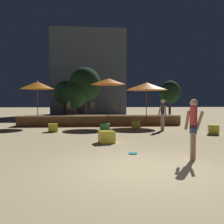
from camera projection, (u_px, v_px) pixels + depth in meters
ground_plane at (141, 169)px, 6.04m from camera, size 120.00×120.00×0.00m
wooden_deck at (100, 120)px, 17.38m from camera, size 10.72×2.41×0.69m
patio_umbrella_0 at (108, 82)px, 16.03m from camera, size 2.26×2.26×3.18m
patio_umbrella_1 at (37, 85)px, 15.91m from camera, size 2.13×2.13×2.96m
patio_umbrella_2 at (146, 86)px, 16.27m from camera, size 2.71×2.71×2.92m
cube_seat_0 at (136, 125)px, 14.90m from camera, size 0.58×0.58×0.47m
cube_seat_1 at (53, 128)px, 13.25m from camera, size 0.55×0.55×0.43m
cube_seat_2 at (107, 137)px, 9.75m from camera, size 0.67×0.67×0.47m
cube_seat_3 at (213, 130)px, 12.25m from camera, size 0.61×0.61×0.47m
cube_seat_4 at (105, 127)px, 13.94m from camera, size 0.59×0.59×0.38m
person_1 at (163, 113)px, 13.66m from camera, size 0.50×0.30×1.72m
person_2 at (193, 127)px, 6.85m from camera, size 0.49×0.32×1.69m
bistro_chair_0 at (92, 107)px, 17.28m from camera, size 0.45×0.45×0.90m
bistro_chair_1 at (122, 107)px, 18.11m from camera, size 0.40×0.40×0.90m
bistro_chair_2 at (115, 107)px, 17.16m from camera, size 0.47×0.47×0.90m
bistro_chair_3 at (70, 107)px, 17.02m from camera, size 0.48×0.48×0.90m
frisbee_disc at (133, 153)px, 7.72m from camera, size 0.27×0.27×0.03m
background_tree_0 at (85, 85)px, 21.83m from camera, size 2.76×2.76×4.59m
background_tree_1 at (170, 92)px, 28.08m from camera, size 2.34×2.34×3.94m
background_tree_2 at (75, 95)px, 21.24m from camera, size 2.05×2.05×3.26m
background_tree_3 at (65, 93)px, 25.78m from camera, size 2.21×2.21×3.72m
distant_building at (89, 73)px, 30.58m from camera, size 8.82×3.86×10.10m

